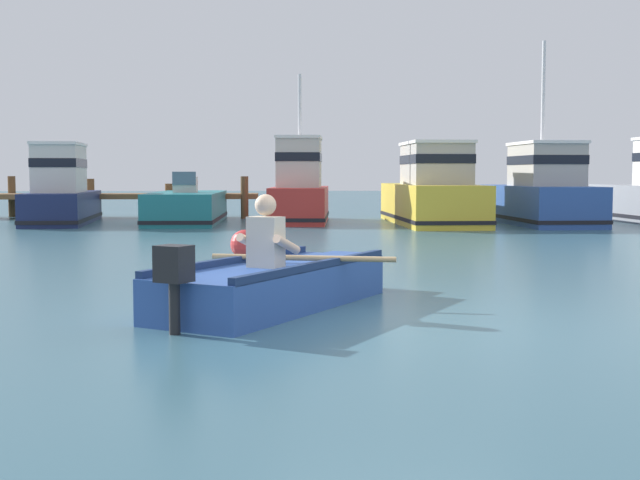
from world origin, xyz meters
TOP-DOWN VIEW (x-y plane):
  - ground_plane at (0.00, 0.00)m, footprint 120.00×120.00m
  - wooden_dock at (-7.14, 19.22)m, footprint 10.84×1.64m
  - rowboat_with_person at (-1.14, 1.02)m, footprint 2.57×3.42m
  - moored_boat_navy at (-7.13, 16.14)m, footprint 1.97×5.16m
  - moored_boat_teal at (-3.67, 16.29)m, footprint 1.97×5.31m
  - moored_boat_red at (-0.46, 16.29)m, footprint 1.93×4.56m
  - moored_boat_yellow at (3.18, 15.30)m, footprint 2.12×5.98m
  - moored_boat_blue at (6.17, 15.12)m, footprint 2.11×5.31m
  - mooring_buoy at (-1.66, 6.06)m, footprint 0.48×0.48m

SIDE VIEW (x-z plane):
  - ground_plane at x=0.00m, z-range 0.00..0.00m
  - mooring_buoy at x=-1.66m, z-range 0.00..0.48m
  - rowboat_with_person at x=-1.14m, z-range -0.34..0.85m
  - moored_boat_teal at x=-3.67m, z-range -0.31..1.14m
  - wooden_dock at x=-7.14m, z-range 0.02..1.33m
  - moored_boat_navy at x=-7.13m, z-range -0.30..1.94m
  - moored_boat_blue at x=6.17m, z-range -1.65..3.35m
  - moored_boat_yellow at x=3.18m, z-range -0.28..1.98m
  - moored_boat_red at x=-0.46m, z-range -1.20..3.00m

